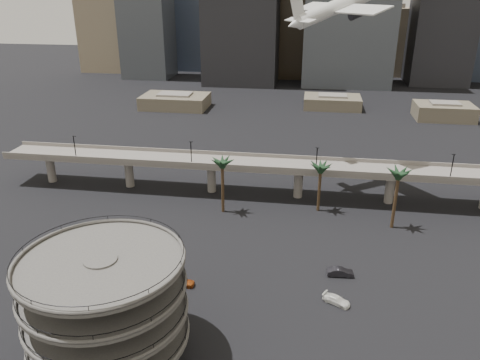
# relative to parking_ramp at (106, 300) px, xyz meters

# --- Properties ---
(ground) EXTENTS (700.00, 700.00, 0.00)m
(ground) POSITION_rel_parking_ramp_xyz_m (13.00, 4.00, -9.84)
(ground) COLOR black
(ground) RESTS_ON ground
(parking_ramp) EXTENTS (22.20, 22.20, 17.35)m
(parking_ramp) POSITION_rel_parking_ramp_xyz_m (0.00, 0.00, 0.00)
(parking_ramp) COLOR #4C4947
(parking_ramp) RESTS_ON ground
(overpass) EXTENTS (130.00, 9.30, 14.70)m
(overpass) POSITION_rel_parking_ramp_xyz_m (13.00, 59.00, -2.50)
(overpass) COLOR slate
(overpass) RESTS_ON ground
(palm_trees) EXTENTS (42.40, 10.40, 14.00)m
(palm_trees) POSITION_rel_parking_ramp_xyz_m (27.02, 48.65, 1.59)
(palm_trees) COLOR #46331E
(palm_trees) RESTS_ON ground
(low_buildings) EXTENTS (135.00, 27.50, 6.80)m
(low_buildings) POSITION_rel_parking_ramp_xyz_m (19.89, 146.30, -6.97)
(low_buildings) COLOR #645C4A
(low_buildings) RESTS_ON ground
(skyline) EXTENTS (269.00, 86.00, 109.00)m
(skyline) POSITION_rel_parking_ramp_xyz_m (28.11, 221.09, 29.97)
(skyline) COLOR #806B59
(skyline) RESTS_ON ground
(airborne_jet) EXTENTS (27.40, 26.08, 12.12)m
(airborne_jet) POSITION_rel_parking_ramp_xyz_m (31.94, 73.41, 34.78)
(airborne_jet) COLOR silver
(airborne_jet) RESTS_ON ground
(car_a) EXTENTS (4.61, 2.08, 1.54)m
(car_a) POSITION_rel_parking_ramp_xyz_m (5.22, 18.15, -9.07)
(car_a) COLOR #AB4E18
(car_a) RESTS_ON ground
(car_b) EXTENTS (4.93, 2.04, 1.59)m
(car_b) POSITION_rel_parking_ramp_xyz_m (32.99, 25.36, -9.04)
(car_b) COLOR black
(car_b) RESTS_ON ground
(car_c) EXTENTS (5.05, 3.89, 1.36)m
(car_c) POSITION_rel_parking_ramp_xyz_m (32.03, 17.07, -9.15)
(car_c) COLOR white
(car_c) RESTS_ON ground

